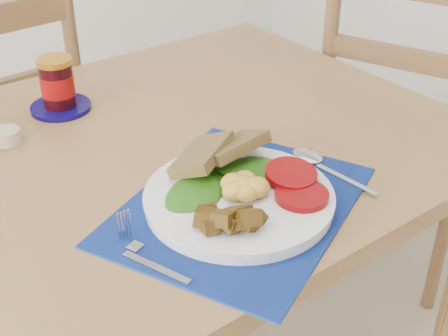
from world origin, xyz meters
The scene contains 9 objects.
table centered at (0.00, 0.20, 0.67)m, with size 1.40×0.90×0.75m.
chair_far centered at (0.01, 0.84, 0.57)m, with size 0.44×0.42×1.11m.
chair_end centered at (0.94, 0.24, 0.60)m, with size 0.56×0.57×1.20m.
placemat centered at (0.11, -0.05, 0.75)m, with size 0.42×0.33×0.00m, color #040430.
breakfast_plate centered at (0.10, -0.06, 0.78)m, with size 0.31×0.31×0.07m.
fork centered at (-0.08, -0.07, 0.76)m, with size 0.05×0.17×0.00m.
spoon centered at (0.30, -0.04, 0.76)m, with size 0.05×0.19×0.01m.
ramekin centered at (-0.11, 0.38, 0.76)m, with size 0.05×0.05×0.03m, color #C2A98E.
jam_on_saucer centered at (0.03, 0.45, 0.80)m, with size 0.13×0.13×0.11m.
Camera 1 is at (-0.41, -0.70, 1.34)m, focal length 50.00 mm.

